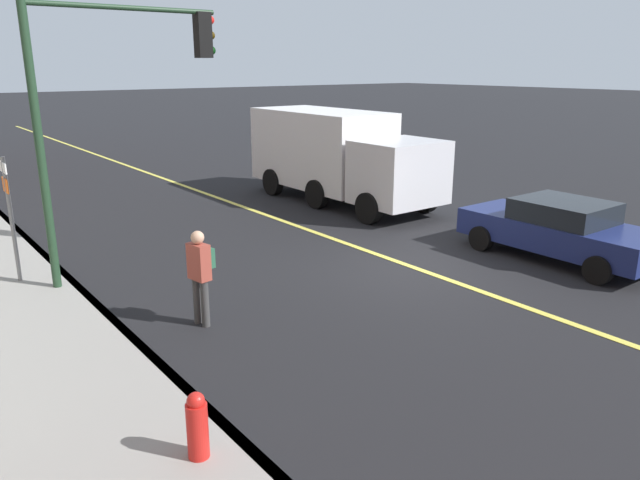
# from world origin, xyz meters

# --- Properties ---
(ground) EXTENTS (200.00, 200.00, 0.00)m
(ground) POSITION_xyz_m (0.00, 0.00, 0.00)
(ground) COLOR black
(sidewalk_slab) EXTENTS (80.00, 3.51, 0.15)m
(sidewalk_slab) POSITION_xyz_m (0.00, 8.04, 0.07)
(sidewalk_slab) COLOR gray
(sidewalk_slab) RESTS_ON ground
(curb_edge) EXTENTS (80.00, 0.16, 0.15)m
(curb_edge) POSITION_xyz_m (0.00, 6.37, 0.07)
(curb_edge) COLOR slate
(curb_edge) RESTS_ON ground
(lane_stripe_center) EXTENTS (80.00, 0.16, 0.01)m
(lane_stripe_center) POSITION_xyz_m (0.00, 0.00, 0.01)
(lane_stripe_center) COLOR #D8CC4C
(lane_stripe_center) RESTS_ON ground
(car_navy) EXTENTS (4.46, 1.97, 1.38)m
(car_navy) POSITION_xyz_m (-1.61, -3.12, 0.71)
(car_navy) COLOR navy
(car_navy) RESTS_ON ground
(truck_white) EXTENTS (7.21, 2.53, 2.88)m
(truck_white) POSITION_xyz_m (6.23, -2.89, 1.55)
(truck_white) COLOR silver
(truck_white) RESTS_ON ground
(pedestrian_with_backpack) EXTENTS (0.43, 0.41, 1.68)m
(pedestrian_with_backpack) POSITION_xyz_m (0.01, 5.08, 0.98)
(pedestrian_with_backpack) COLOR #383838
(pedestrian_with_backpack) RESTS_ON ground
(traffic_light_mast) EXTENTS (0.28, 3.76, 5.65)m
(traffic_light_mast) POSITION_xyz_m (3.04, 5.28, 3.87)
(traffic_light_mast) COLOR #1E3823
(traffic_light_mast) RESTS_ON ground
(street_sign_post) EXTENTS (0.60, 0.08, 2.64)m
(street_sign_post) POSITION_xyz_m (3.87, 7.19, 1.56)
(street_sign_post) COLOR slate
(street_sign_post) RESTS_ON ground
(fire_hydrant) EXTENTS (0.24, 0.24, 0.94)m
(fire_hydrant) POSITION_xyz_m (-3.50, 6.89, 0.47)
(fire_hydrant) COLOR red
(fire_hydrant) RESTS_ON ground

